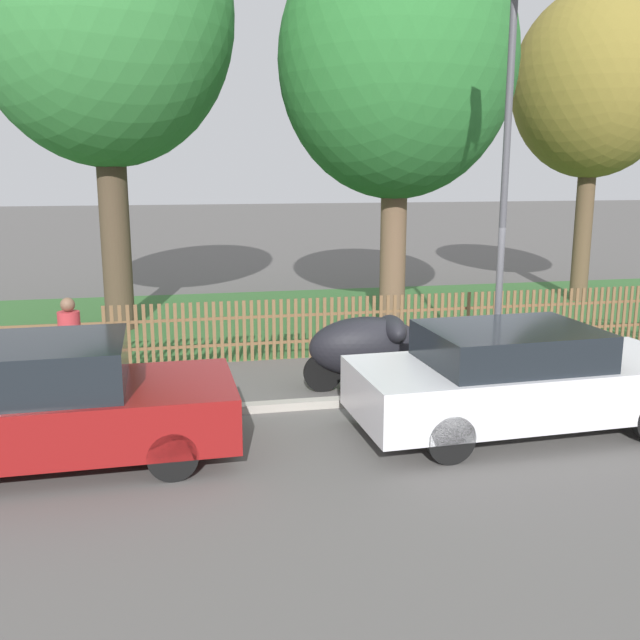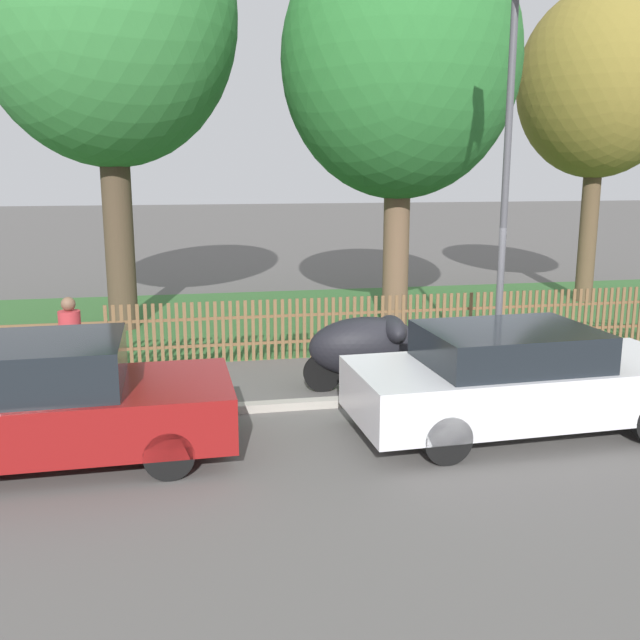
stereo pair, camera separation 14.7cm
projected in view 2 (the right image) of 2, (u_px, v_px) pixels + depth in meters
name	position (u px, v px, depth m)	size (l,w,h in m)	color
ground_plane	(455.00, 401.00, 10.63)	(120.00, 120.00, 0.00)	#565451
kerb_stone	(453.00, 395.00, 10.72)	(34.18, 0.20, 0.12)	#9E998E
grass_strip	(354.00, 315.00, 16.82)	(34.18, 7.21, 0.01)	#33602D
park_fence	(399.00, 324.00, 13.26)	(34.18, 0.05, 1.11)	brown
parked_car_black_saloon	(53.00, 402.00, 8.34)	(4.09, 1.91, 1.46)	maroon
parked_car_navy_estate	(519.00, 378.00, 9.30)	(4.55, 1.97, 1.39)	silver
covered_motorcycle	(368.00, 346.00, 11.05)	(1.94, 0.94, 1.16)	black
tree_nearest_kerb	(106.00, 16.00, 14.12)	(5.22, 5.22, 9.40)	#473828
tree_behind_motorcycle	(400.00, 61.00, 14.53)	(4.88, 4.88, 8.37)	brown
tree_mid_park	(600.00, 85.00, 17.48)	(3.99, 3.99, 7.74)	brown
pedestrian_near_fence	(71.00, 343.00, 10.46)	(0.45, 0.45, 1.57)	slate
street_lamp	(511.00, 142.00, 10.61)	(0.20, 0.79, 6.07)	#47474C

